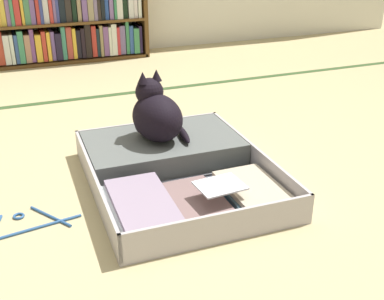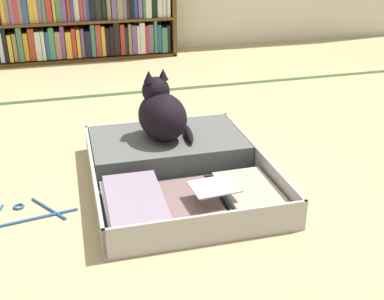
{
  "view_description": "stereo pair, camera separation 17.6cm",
  "coord_description": "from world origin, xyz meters",
  "px_view_note": "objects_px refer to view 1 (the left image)",
  "views": [
    {
      "loc": [
        -0.47,
        -1.55,
        0.94
      ],
      "look_at": [
        0.16,
        0.03,
        0.16
      ],
      "focal_mm": 45.15,
      "sensor_mm": 36.0,
      "label": 1
    },
    {
      "loc": [
        -0.3,
        -1.6,
        0.94
      ],
      "look_at": [
        0.16,
        0.03,
        0.16
      ],
      "focal_mm": 45.15,
      "sensor_mm": 36.0,
      "label": 2
    }
  ],
  "objects_px": {
    "black_cat": "(156,115)",
    "clothes_hanger": "(23,226)",
    "open_suitcase": "(171,166)",
    "bookshelf": "(47,6)"
  },
  "relations": [
    {
      "from": "bookshelf",
      "to": "clothes_hanger",
      "type": "xyz_separation_m",
      "value": [
        -0.39,
        -2.28,
        -0.42
      ]
    },
    {
      "from": "clothes_hanger",
      "to": "black_cat",
      "type": "bearing_deg",
      "value": 27.64
    },
    {
      "from": "black_cat",
      "to": "clothes_hanger",
      "type": "relative_size",
      "value": 0.77
    },
    {
      "from": "open_suitcase",
      "to": "clothes_hanger",
      "type": "height_order",
      "value": "open_suitcase"
    },
    {
      "from": "black_cat",
      "to": "clothes_hanger",
      "type": "xyz_separation_m",
      "value": [
        -0.59,
        -0.31,
        -0.22
      ]
    },
    {
      "from": "bookshelf",
      "to": "open_suitcase",
      "type": "height_order",
      "value": "bookshelf"
    },
    {
      "from": "open_suitcase",
      "to": "black_cat",
      "type": "xyz_separation_m",
      "value": [
        -0.01,
        0.15,
        0.18
      ]
    },
    {
      "from": "open_suitcase",
      "to": "clothes_hanger",
      "type": "distance_m",
      "value": 0.62
    },
    {
      "from": "bookshelf",
      "to": "black_cat",
      "type": "distance_m",
      "value": 1.99
    },
    {
      "from": "bookshelf",
      "to": "open_suitcase",
      "type": "distance_m",
      "value": 2.16
    }
  ]
}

